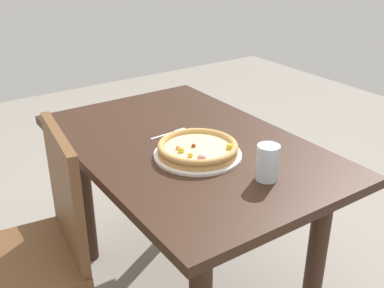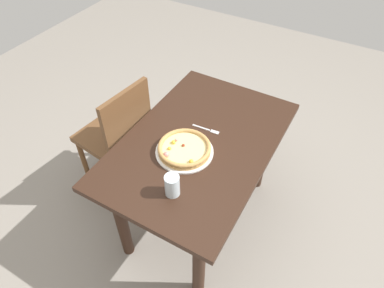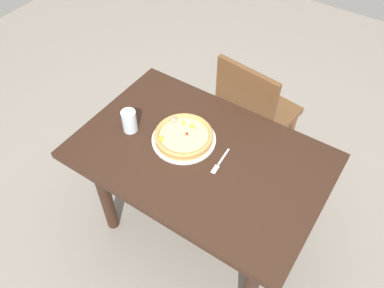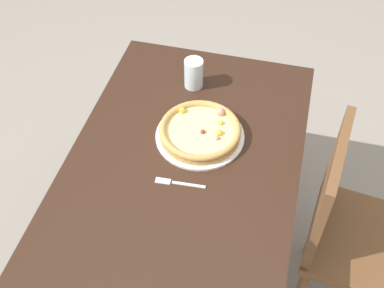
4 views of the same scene
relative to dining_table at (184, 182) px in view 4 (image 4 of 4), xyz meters
name	(u,v)px [view 4 (image 4 of 4)]	position (x,y,z in m)	size (l,w,h in m)	color
ground_plane	(186,263)	(0.00, 0.00, -0.60)	(6.00, 6.00, 0.00)	gray
dining_table	(184,182)	(0.00, 0.00, 0.00)	(1.18, 0.78, 0.72)	#331E14
chair_near	(350,231)	(0.01, -0.60, -0.10)	(0.45, 0.45, 0.89)	brown
plate	(200,136)	(0.11, -0.03, 0.13)	(0.31, 0.31, 0.01)	white
pizza	(200,131)	(0.11, -0.03, 0.16)	(0.29, 0.29, 0.05)	tan
fork	(176,183)	(-0.10, 0.00, 0.13)	(0.03, 0.17, 0.00)	silver
drinking_glass	(194,73)	(0.37, 0.06, 0.18)	(0.07, 0.07, 0.12)	silver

